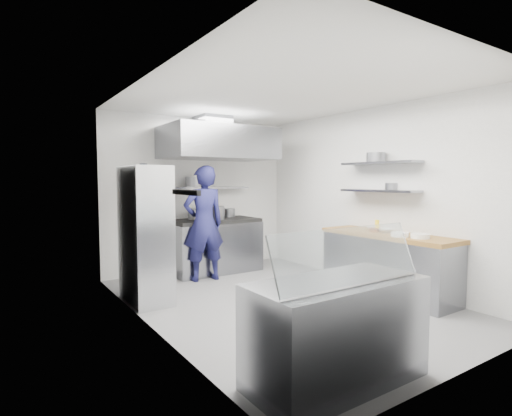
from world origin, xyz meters
TOP-DOWN VIEW (x-y plane):
  - floor at (0.00, 0.00)m, footprint 5.00×5.00m
  - ceiling at (0.00, 0.00)m, footprint 5.00×5.00m
  - wall_back at (0.00, 2.50)m, footprint 3.60×2.80m
  - wall_front at (0.00, -2.50)m, footprint 3.60×2.80m
  - wall_left at (-1.80, 0.00)m, footprint 2.80×5.00m
  - wall_right at (1.80, 0.00)m, footprint 2.80×5.00m
  - gas_range at (0.10, 2.10)m, footprint 1.60×0.80m
  - cooktop at (0.10, 2.10)m, footprint 1.57×0.78m
  - stock_pot_left at (-0.18, 2.26)m, footprint 0.30×0.30m
  - stock_pot_mid at (0.06, 1.99)m, footprint 0.31×0.31m
  - stock_pot_right at (0.55, 2.37)m, footprint 0.24×0.24m
  - over_range_shelf at (0.10, 2.34)m, footprint 1.60×0.30m
  - shelf_pot_a at (-0.22, 2.29)m, footprint 0.28×0.28m
  - extractor_hood at (0.10, 1.93)m, footprint 1.90×1.15m
  - hood_duct at (0.10, 2.15)m, footprint 0.55×0.55m
  - red_firebox at (-1.25, 2.44)m, footprint 0.22×0.10m
  - chef at (-0.34, 1.64)m, footprint 0.73×0.51m
  - wire_rack at (-1.53, 1.01)m, footprint 0.50×0.90m
  - rack_bin_a at (-1.53, 0.99)m, footprint 0.14×0.18m
  - rack_bin_b at (-1.53, 1.42)m, footprint 0.15×0.20m
  - rack_jar at (-1.48, 1.19)m, footprint 0.11×0.11m
  - knife_strip at (-1.78, -0.90)m, footprint 0.04×0.55m
  - prep_counter_base at (1.48, -0.60)m, footprint 0.62×2.00m
  - prep_counter_top at (1.48, -0.60)m, footprint 0.65×2.04m
  - plate_stack_a at (1.41, -1.17)m, footprint 0.24×0.24m
  - plate_stack_b at (1.30, -0.93)m, footprint 0.24×0.24m
  - copper_pan at (1.42, -0.41)m, footprint 0.15×0.15m
  - squeeze_bottle at (1.44, -0.44)m, footprint 0.06×0.06m
  - mixing_bowl at (1.49, -0.54)m, footprint 0.31×0.31m
  - wall_shelf_lower at (1.64, -0.30)m, footprint 0.30×1.30m
  - wall_shelf_upper at (1.64, -0.30)m, footprint 0.30×1.30m
  - shelf_pot_c at (1.79, -0.41)m, footprint 0.20×0.20m
  - shelf_pot_d at (1.66, -0.21)m, footprint 0.28×0.28m
  - display_case at (-0.95, -2.00)m, footprint 1.50×0.70m
  - display_glass at (-0.95, -2.12)m, footprint 1.47×0.19m

SIDE VIEW (x-z plane):
  - floor at x=0.00m, z-range 0.00..0.00m
  - prep_counter_base at x=1.48m, z-range 0.00..0.84m
  - display_case at x=-0.95m, z-range 0.00..0.85m
  - gas_range at x=0.10m, z-range 0.00..0.90m
  - rack_bin_a at x=-1.53m, z-range 0.72..0.88m
  - prep_counter_top at x=1.48m, z-range 0.84..0.90m
  - wire_rack at x=-1.53m, z-range 0.00..1.85m
  - mixing_bowl at x=1.49m, z-range 0.90..0.96m
  - cooktop at x=0.10m, z-range 0.90..0.96m
  - plate_stack_a at x=1.41m, z-range 0.90..0.96m
  - plate_stack_b at x=1.30m, z-range 0.90..0.96m
  - copper_pan at x=1.42m, z-range 0.90..0.96m
  - chef at x=-0.34m, z-range 0.00..1.90m
  - squeeze_bottle at x=1.44m, z-range 0.90..1.08m
  - stock_pot_right at x=0.55m, z-range 0.96..1.12m
  - stock_pot_left at x=-0.18m, z-range 0.96..1.16m
  - display_glass at x=-0.95m, z-range 0.86..1.28m
  - stock_pot_mid at x=0.06m, z-range 0.96..1.20m
  - rack_bin_b at x=-1.53m, z-range 1.21..1.39m
  - wall_back at x=0.00m, z-range 1.39..1.41m
  - wall_front at x=0.00m, z-range 1.39..1.41m
  - wall_left at x=-1.80m, z-range 1.39..1.41m
  - wall_right at x=1.80m, z-range 1.39..1.41m
  - red_firebox at x=-1.25m, z-range 1.29..1.55m
  - wall_shelf_lower at x=1.64m, z-range 1.48..1.52m
  - over_range_shelf at x=0.10m, z-range 1.50..1.54m
  - knife_strip at x=-1.78m, z-range 1.53..1.57m
  - shelf_pot_c at x=1.79m, z-range 1.52..1.62m
  - shelf_pot_a at x=-0.22m, z-range 1.54..1.72m
  - rack_jar at x=-1.48m, z-range 1.71..1.89m
  - wall_shelf_upper at x=1.64m, z-range 1.90..1.94m
  - shelf_pot_d at x=1.66m, z-range 1.94..2.08m
  - extractor_hood at x=0.10m, z-range 2.02..2.57m
  - hood_duct at x=0.10m, z-range 2.56..2.80m
  - ceiling at x=0.00m, z-range 2.80..2.80m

